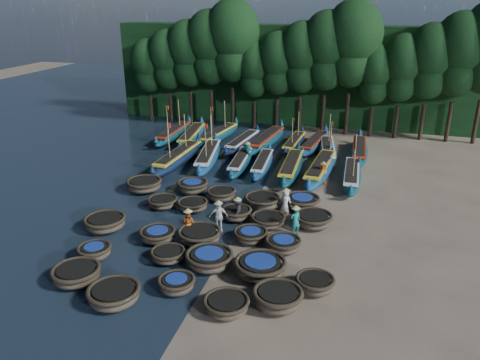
% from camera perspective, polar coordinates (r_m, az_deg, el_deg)
% --- Properties ---
extents(ground, '(120.00, 120.00, 0.00)m').
position_cam_1_polar(ground, '(29.22, 1.00, -4.06)').
color(ground, gray).
rests_on(ground, ground).
extents(foliage_wall, '(40.00, 3.00, 10.00)m').
position_cam_1_polar(foliage_wall, '(50.08, 7.92, 12.50)').
color(foliage_wall, black).
rests_on(foliage_wall, ground).
extents(coracle_0, '(2.72, 2.72, 0.77)m').
position_cam_1_polar(coracle_0, '(23.67, -19.33, -10.74)').
color(coracle_0, brown).
rests_on(coracle_0, ground).
extents(coracle_1, '(2.58, 2.58, 0.79)m').
position_cam_1_polar(coracle_1, '(21.73, -15.13, -13.30)').
color(coracle_1, brown).
rests_on(coracle_1, ground).
extents(coracle_2, '(2.00, 2.00, 0.69)m').
position_cam_1_polar(coracle_2, '(21.99, -7.74, -12.39)').
color(coracle_2, brown).
rests_on(coracle_2, ground).
extents(coracle_3, '(2.28, 2.28, 0.66)m').
position_cam_1_polar(coracle_3, '(20.56, -1.68, -14.92)').
color(coracle_3, brown).
rests_on(coracle_3, ground).
extents(coracle_4, '(2.29, 2.29, 0.83)m').
position_cam_1_polar(coracle_4, '(20.85, 4.62, -14.07)').
color(coracle_4, brown).
rests_on(coracle_4, ground).
extents(coracle_5, '(1.97, 1.97, 0.71)m').
position_cam_1_polar(coracle_5, '(25.37, -17.32, -8.28)').
color(coracle_5, brown).
rests_on(coracle_5, ground).
extents(coracle_6, '(2.08, 2.08, 0.64)m').
position_cam_1_polar(coracle_6, '(24.32, -8.78, -8.97)').
color(coracle_6, brown).
rests_on(coracle_6, ground).
extents(coracle_7, '(2.70, 2.70, 0.80)m').
position_cam_1_polar(coracle_7, '(23.56, -3.76, -9.54)').
color(coracle_7, brown).
rests_on(coracle_7, ground).
extents(coracle_8, '(2.72, 2.72, 0.84)m').
position_cam_1_polar(coracle_8, '(22.83, 2.48, -10.53)').
color(coracle_8, brown).
rests_on(coracle_8, ground).
extents(coracle_9, '(2.04, 2.04, 0.73)m').
position_cam_1_polar(coracle_9, '(22.03, 9.13, -12.33)').
color(coracle_9, brown).
rests_on(coracle_9, ground).
extents(coracle_10, '(2.55, 2.55, 0.80)m').
position_cam_1_polar(coracle_10, '(28.15, -16.14, -4.98)').
color(coracle_10, brown).
rests_on(coracle_10, ground).
extents(coracle_11, '(2.44, 2.44, 0.69)m').
position_cam_1_polar(coracle_11, '(26.24, -10.01, -6.56)').
color(coracle_11, brown).
rests_on(coracle_11, ground).
extents(coracle_12, '(2.78, 2.78, 0.78)m').
position_cam_1_polar(coracle_12, '(25.77, -4.96, -6.72)').
color(coracle_12, brown).
rests_on(coracle_12, ground).
extents(coracle_13, '(2.31, 2.31, 0.64)m').
position_cam_1_polar(coracle_13, '(25.88, 1.30, -6.70)').
color(coracle_13, brown).
rests_on(coracle_13, ground).
extents(coracle_14, '(1.95, 1.95, 0.73)m').
position_cam_1_polar(coracle_14, '(25.00, 5.29, -7.75)').
color(coracle_14, brown).
rests_on(coracle_14, ground).
extents(coracle_15, '(1.93, 1.93, 0.64)m').
position_cam_1_polar(coracle_15, '(30.29, -9.43, -2.65)').
color(coracle_15, brown).
rests_on(coracle_15, ground).
extents(coracle_16, '(2.06, 2.06, 0.66)m').
position_cam_1_polar(coracle_16, '(29.59, -5.80, -3.04)').
color(coracle_16, brown).
rests_on(coracle_16, ground).
extents(coracle_17, '(2.19, 2.19, 0.72)m').
position_cam_1_polar(coracle_17, '(28.26, -0.44, -4.06)').
color(coracle_17, brown).
rests_on(coracle_17, ground).
extents(coracle_18, '(2.22, 2.22, 0.68)m').
position_cam_1_polar(coracle_18, '(27.52, 3.45, -4.89)').
color(coracle_18, brown).
rests_on(coracle_18, ground).
extents(coracle_19, '(2.53, 2.53, 0.78)m').
position_cam_1_polar(coracle_19, '(27.76, 8.88, -4.76)').
color(coracle_19, brown).
rests_on(coracle_19, ground).
extents(coracle_20, '(3.02, 3.02, 0.84)m').
position_cam_1_polar(coracle_20, '(32.99, -11.61, -0.55)').
color(coracle_20, brown).
rests_on(coracle_20, ground).
extents(coracle_21, '(2.52, 2.52, 0.82)m').
position_cam_1_polar(coracle_21, '(32.25, -5.82, -0.73)').
color(coracle_21, brown).
rests_on(coracle_21, ground).
extents(coracle_22, '(1.96, 1.96, 0.75)m').
position_cam_1_polar(coracle_22, '(30.92, -2.29, -1.73)').
color(coracle_22, brown).
rests_on(coracle_22, ground).
extents(coracle_23, '(2.65, 2.65, 0.85)m').
position_cam_1_polar(coracle_23, '(29.72, 2.72, -2.60)').
color(coracle_23, brown).
rests_on(coracle_23, ground).
extents(coracle_24, '(2.30, 2.30, 0.85)m').
position_cam_1_polar(coracle_24, '(29.83, 7.56, -2.67)').
color(coracle_24, brown).
rests_on(coracle_24, ground).
extents(long_boat_2, '(1.99, 9.10, 3.87)m').
position_cam_1_polar(long_boat_2, '(37.70, -7.56, 2.72)').
color(long_boat_2, '#101F3E').
rests_on(long_boat_2, ground).
extents(long_boat_3, '(2.96, 8.65, 3.72)m').
position_cam_1_polar(long_boat_3, '(37.83, -3.91, 2.89)').
color(long_boat_3, navy).
rests_on(long_boat_3, ground).
extents(long_boat_4, '(1.81, 7.51, 1.33)m').
position_cam_1_polar(long_boat_4, '(36.76, 0.07, 2.24)').
color(long_boat_4, '#0D3B4D').
rests_on(long_boat_4, ground).
extents(long_boat_5, '(1.69, 7.25, 1.28)m').
position_cam_1_polar(long_boat_5, '(36.40, 2.75, 1.99)').
color(long_boat_5, navy).
rests_on(long_boat_5, ground).
extents(long_boat_6, '(1.70, 8.44, 1.49)m').
position_cam_1_polar(long_boat_6, '(35.65, 6.27, 1.59)').
color(long_boat_6, '#0D3B4D').
rests_on(long_boat_6, ground).
extents(long_boat_7, '(2.31, 8.99, 1.59)m').
position_cam_1_polar(long_boat_7, '(35.43, 9.78, 1.35)').
color(long_boat_7, navy).
rests_on(long_boat_7, ground).
extents(long_boat_8, '(1.56, 7.86, 3.34)m').
position_cam_1_polar(long_boat_8, '(34.80, 13.45, 0.55)').
color(long_boat_8, '#0D3B4D').
rests_on(long_boat_8, ground).
extents(long_boat_9, '(1.47, 8.38, 3.56)m').
position_cam_1_polar(long_boat_9, '(44.84, -8.06, 5.65)').
color(long_boat_9, '#0D3B4D').
rests_on(long_boat_9, ground).
extents(long_boat_10, '(2.53, 8.63, 1.53)m').
position_cam_1_polar(long_boat_10, '(43.72, -5.90, 5.36)').
color(long_boat_10, navy).
rests_on(long_boat_10, ground).
extents(long_boat_11, '(2.70, 8.34, 3.58)m').
position_cam_1_polar(long_boat_11, '(43.85, -2.66, 5.49)').
color(long_boat_11, '#0D3B4D').
rests_on(long_boat_11, ground).
extents(long_boat_12, '(2.27, 7.78, 1.38)m').
position_cam_1_polar(long_boat_12, '(41.76, 0.32, 4.63)').
color(long_boat_12, '#101F3E').
rests_on(long_boat_12, ground).
extents(long_boat_13, '(2.72, 9.07, 1.61)m').
position_cam_1_polar(long_boat_13, '(42.09, 3.23, 4.86)').
color(long_boat_13, '#0D3B4D').
rests_on(long_boat_13, ground).
extents(long_boat_14, '(1.70, 7.36, 3.13)m').
position_cam_1_polar(long_boat_14, '(41.86, 6.62, 4.49)').
color(long_boat_14, '#101F3E').
rests_on(long_boat_14, ground).
extents(long_boat_15, '(2.54, 7.85, 1.40)m').
position_cam_1_polar(long_boat_15, '(42.00, 9.10, 4.47)').
color(long_boat_15, navy).
rests_on(long_boat_15, ground).
extents(long_boat_16, '(2.42, 8.00, 3.42)m').
position_cam_1_polar(long_boat_16, '(40.10, 10.65, 3.57)').
color(long_boat_16, navy).
rests_on(long_boat_16, ground).
extents(long_boat_17, '(1.68, 8.42, 1.48)m').
position_cam_1_polar(long_boat_17, '(40.48, 14.32, 3.46)').
color(long_boat_17, '#0D3B4D').
rests_on(long_boat_17, ground).
extents(fisherman_0, '(0.90, 0.73, 1.79)m').
position_cam_1_polar(fisherman_0, '(29.01, 5.57, -2.50)').
color(fisherman_0, white).
rests_on(fisherman_0, ground).
extents(fisherman_1, '(0.75, 0.72, 1.94)m').
position_cam_1_polar(fisherman_1, '(26.40, 6.76, -4.81)').
color(fisherman_1, '#1B726A').
rests_on(fisherman_1, ground).
extents(fisherman_2, '(0.87, 0.74, 1.77)m').
position_cam_1_polar(fisherman_2, '(26.38, -6.32, -5.11)').
color(fisherman_2, '#C55E1A').
rests_on(fisherman_2, ground).
extents(fisherman_3, '(0.60, 1.01, 1.73)m').
position_cam_1_polar(fisherman_3, '(27.75, -0.31, -3.64)').
color(fisherman_3, black).
rests_on(fisherman_3, ground).
extents(fisherman_4, '(1.14, 0.78, 2.00)m').
position_cam_1_polar(fisherman_4, '(26.71, -2.64, -4.36)').
color(fisherman_4, white).
rests_on(fisherman_4, ground).
extents(fisherman_5, '(1.05, 1.65, 1.90)m').
position_cam_1_polar(fisherman_5, '(37.78, 0.91, 3.38)').
color(fisherman_5, '#1B726A').
rests_on(fisherman_5, ground).
extents(fisherman_6, '(0.92, 0.92, 1.82)m').
position_cam_1_polar(fisherman_6, '(33.93, 10.05, 0.90)').
color(fisherman_6, '#C55E1A').
rests_on(fisherman_6, ground).
extents(tree_0, '(3.68, 3.68, 8.68)m').
position_cam_1_polar(tree_0, '(51.26, -11.13, 13.60)').
color(tree_0, black).
rests_on(tree_0, ground).
extents(tree_1, '(4.09, 4.09, 9.65)m').
position_cam_1_polar(tree_1, '(50.20, -8.75, 14.37)').
color(tree_1, black).
rests_on(tree_1, ground).
extents(tree_2, '(4.51, 4.51, 10.63)m').
position_cam_1_polar(tree_2, '(49.25, -6.26, 15.15)').
color(tree_2, black).
rests_on(tree_2, ground).
extents(tree_3, '(4.92, 4.92, 11.60)m').
position_cam_1_polar(tree_3, '(48.39, -3.65, 15.93)').
color(tree_3, black).
rests_on(tree_3, ground).
extents(tree_4, '(5.34, 5.34, 12.58)m').
position_cam_1_polar(tree_4, '(47.64, -0.94, 16.69)').
color(tree_4, black).
rests_on(tree_4, ground).
extents(tree_5, '(3.68, 3.68, 8.68)m').
position_cam_1_polar(tree_5, '(47.35, 1.83, 13.37)').
color(tree_5, black).
rests_on(tree_5, ground).
extents(tree_6, '(4.09, 4.09, 9.65)m').
position_cam_1_polar(tree_6, '(46.78, 4.66, 14.05)').
color(tree_6, black).
rests_on(tree_6, ground).
extents(tree_7, '(4.51, 4.51, 10.63)m').
position_cam_1_polar(tree_7, '(46.32, 7.58, 14.71)').
color(tree_7, black).
rests_on(tree_7, ground).
extents(tree_8, '(4.92, 4.92, 11.60)m').
position_cam_1_polar(tree_8, '(45.99, 10.56, 15.34)').
color(tree_8, black).
rests_on(tree_8, ground).
extents(tree_9, '(5.34, 5.34, 12.58)m').
position_cam_1_polar(tree_9, '(45.78, 13.59, 15.94)').
color(tree_9, black).
rests_on(tree_9, ground).
extents(tree_10, '(3.68, 3.68, 8.68)m').
position_cam_1_polar(tree_10, '(46.05, 16.21, 12.33)').
color(tree_10, black).
rests_on(tree_10, ground).
extents(tree_11, '(4.09, 4.09, 9.65)m').
position_cam_1_polar(tree_11, '(46.04, 19.22, 12.85)').
color(tree_11, black).
rests_on(tree_11, ground).
extents(tree_12, '(4.51, 4.51, 10.63)m').
position_cam_1_polar(tree_12, '(46.16, 22.23, 13.34)').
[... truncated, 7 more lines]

